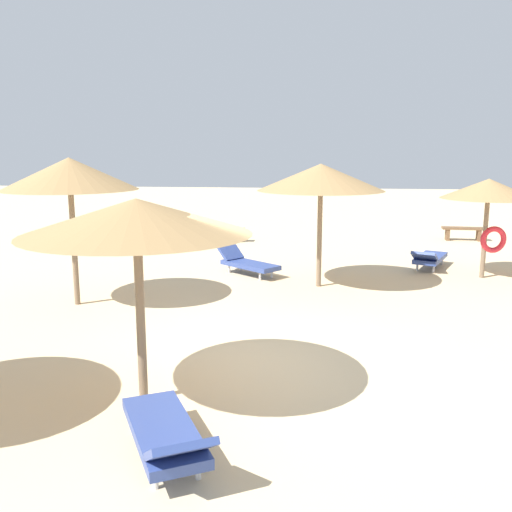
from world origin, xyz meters
name	(u,v)px	position (x,y,z in m)	size (l,w,h in m)	color
ground_plane	(233,370)	(0.00, 0.00, 0.00)	(80.00, 80.00, 0.00)	beige
parasol_0	(489,190)	(5.51, 6.89, 2.28)	(2.38, 2.38, 2.58)	#75604C
parasol_1	(321,178)	(1.26, 5.46, 2.65)	(3.04, 3.04, 2.98)	#75604C
parasol_3	(136,217)	(-1.03, -1.15, 2.47)	(2.94, 2.94, 2.71)	#75604C
parasol_5	(70,174)	(-3.94, 3.24, 2.80)	(2.83, 2.83, 3.15)	#75604C
lounger_0	(429,258)	(4.34, 7.88, 0.31)	(1.32, 2.01, 0.63)	#33478C
lounger_1	(247,263)	(-0.67, 6.56, 0.32)	(1.86, 1.69, 0.74)	#33478C
lounger_3	(166,434)	(-0.33, -2.55, 0.31)	(1.47, 1.98, 0.67)	#33478C
bench_0	(224,232)	(-2.20, 11.80, 0.35)	(1.51, 0.44, 0.49)	brown
bench_1	(463,231)	(6.50, 13.05, 0.35)	(1.52, 0.47, 0.49)	brown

